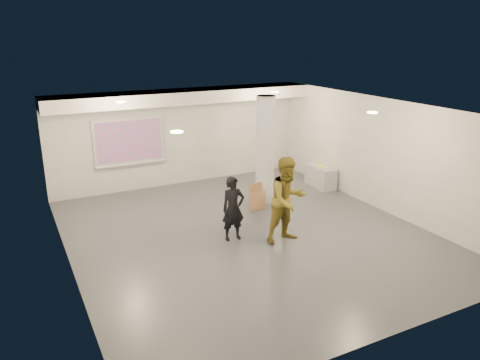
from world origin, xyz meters
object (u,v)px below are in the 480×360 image
woman (233,209)px  man (287,200)px  column (265,150)px  credenza (321,176)px  projection_screen (129,142)px

woman → man: 1.26m
column → woman: size_ratio=1.98×
credenza → woman: woman is taller
projection_screen → woman: bearing=-75.4°
column → man: size_ratio=1.50×
projection_screen → man: 5.65m
column → woman: 2.79m
column → credenza: bearing=9.1°
credenza → woman: 4.72m
man → woman: bearing=144.4°
woman → man: man is taller
projection_screen → column: bearing=-40.6°
column → credenza: size_ratio=2.67×
column → credenza: column is taller
column → projection_screen: (-3.10, 2.65, 0.03)m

